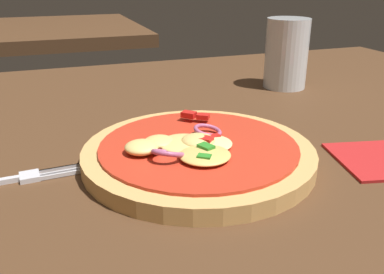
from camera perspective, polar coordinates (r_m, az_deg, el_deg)
dining_table at (r=0.45m, az=-7.49°, el=-5.42°), size 1.39×0.96×0.04m
pizza at (r=0.42m, az=0.76°, el=-2.16°), size 0.24×0.24×0.03m
beer_glass at (r=0.71m, az=12.82°, el=10.74°), size 0.07×0.07×0.11m
background_table at (r=1.60m, az=-20.93°, el=13.33°), size 0.73×0.67×0.04m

